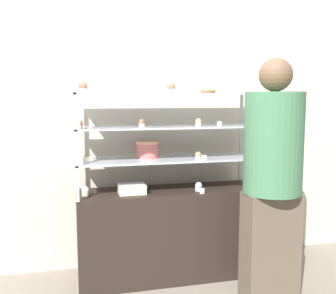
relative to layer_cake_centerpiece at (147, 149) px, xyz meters
The scene contains 27 objects.
ground_plane 1.07m from the layer_cake_centerpiece, 22.81° to the right, with size 20.00×20.00×0.00m, color gray.
back_wall 0.41m from the layer_cake_centerpiece, 62.07° to the left, with size 8.00×0.05×2.60m.
display_base 0.71m from the layer_cake_centerpiece, 22.81° to the right, with size 1.46×0.43×0.73m.
display_riser_lower 0.19m from the layer_cake_centerpiece, 22.81° to the right, with size 1.46×0.43×0.26m.
display_riser_middle 0.24m from the layer_cake_centerpiece, 22.81° to the right, with size 1.46×0.43×0.26m.
display_riser_upper 0.47m from the layer_cake_centerpiece, 22.81° to the right, with size 1.46×0.43×0.26m.
layer_cake_centerpiece is the anchor object (origin of this frame).
sheet_cake_frosted 0.34m from the layer_cake_centerpiece, 143.51° to the right, with size 0.21×0.18×0.07m.
cupcake_0 0.59m from the layer_cake_centerpiece, 168.55° to the right, with size 0.06×0.06×0.07m.
cupcake_1 0.51m from the layer_cake_centerpiece, 22.71° to the right, with size 0.06×0.06×0.07m.
cupcake_2 0.89m from the layer_cake_centerpiece, ahead, with size 0.06×0.06×0.07m.
price_tag_0 0.55m from the layer_cake_centerpiece, 34.17° to the right, with size 0.04×0.00×0.04m.
cupcake_3 0.53m from the layer_cake_centerpiece, 162.65° to the right, with size 0.05×0.05×0.06m.
cupcake_4 0.41m from the layer_cake_centerpiece, 23.36° to the right, with size 0.05×0.05×0.06m.
cupcake_5 0.83m from the layer_cake_centerpiece, ahead, with size 0.05×0.05×0.06m.
price_tag_1 0.47m from the layer_cake_centerpiece, 33.32° to the right, with size 0.04×0.00×0.04m.
cupcake_6 0.60m from the layer_cake_centerpiece, 162.54° to the right, with size 0.05×0.05×0.06m.
cupcake_7 0.25m from the layer_cake_centerpiece, 120.18° to the right, with size 0.05×0.05×0.06m.
cupcake_8 0.46m from the layer_cake_centerpiece, 18.70° to the right, with size 0.05×0.05×0.06m.
cupcake_9 0.89m from the layer_cake_centerpiece, 11.45° to the right, with size 0.05×0.05×0.06m.
price_tag_2 0.61m from the layer_cake_centerpiece, 26.64° to the right, with size 0.04×0.00×0.04m.
cupcake_10 0.71m from the layer_cake_centerpiece, 168.90° to the right, with size 0.07×0.07×0.08m.
cupcake_11 0.53m from the layer_cake_centerpiece, 31.76° to the right, with size 0.07×0.07×0.08m.
cupcake_12 0.98m from the layer_cake_centerpiece, 11.57° to the right, with size 0.07×0.07×0.08m.
price_tag_3 0.59m from the layer_cake_centerpiece, 48.50° to the right, with size 0.04×0.00×0.04m.
donut_glazed 0.69m from the layer_cake_centerpiece, ahead, with size 0.13×0.13×0.03m.
customer_figure 1.01m from the layer_cake_centerpiece, 39.77° to the right, with size 0.41×0.41×1.74m.
Camera 1 is at (-0.74, -3.03, 1.47)m, focal length 42.00 mm.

